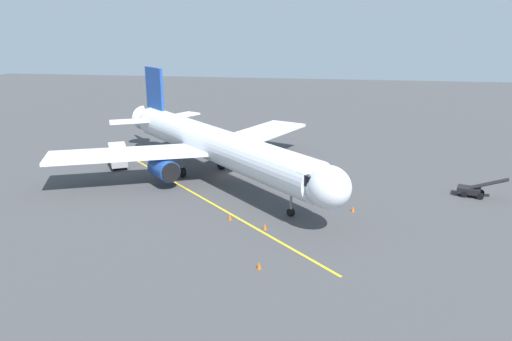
% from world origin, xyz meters
% --- Properties ---
extents(ground_plane, '(220.00, 220.00, 0.00)m').
position_xyz_m(ground_plane, '(0.00, 0.00, 0.00)').
color(ground_plane, '#424244').
extents(apron_lead_in_line, '(28.64, 28.26, 0.01)m').
position_xyz_m(apron_lead_in_line, '(1.55, 8.13, 0.01)').
color(apron_lead_in_line, yellow).
rests_on(apron_lead_in_line, ground).
extents(airplane, '(33.14, 33.02, 11.50)m').
position_xyz_m(airplane, '(1.75, 1.93, 4.00)').
color(airplane, silver).
rests_on(airplane, ground).
extents(ground_crew_marshaller, '(0.47, 0.43, 1.71)m').
position_xyz_m(ground_crew_marshaller, '(-11.90, 5.74, 0.89)').
color(ground_crew_marshaller, '#23232D').
rests_on(ground_crew_marshaller, ground).
extents(belt_loader_near_nose, '(4.73, 2.49, 2.32)m').
position_xyz_m(belt_loader_near_nose, '(-25.75, 3.16, 0.71)').
color(belt_loader_near_nose, black).
rests_on(belt_loader_near_nose, ground).
extents(box_truck_portside, '(3.95, 4.97, 2.62)m').
position_xyz_m(box_truck_portside, '(14.70, -0.91, 1.39)').
color(box_truck_portside, '#9E9EA3').
rests_on(box_truck_portside, ground).
extents(safety_cone_nose_left, '(0.32, 0.32, 0.55)m').
position_xyz_m(safety_cone_nose_left, '(-6.86, 21.98, 0.28)').
color(safety_cone_nose_left, '#F2590F').
rests_on(safety_cone_nose_left, ground).
extents(safety_cone_nose_right, '(0.32, 0.32, 0.55)m').
position_xyz_m(safety_cone_nose_right, '(-6.21, 15.10, 0.28)').
color(safety_cone_nose_right, '#F2590F').
rests_on(safety_cone_nose_right, ground).
extents(safety_cone_wing_port, '(0.32, 0.32, 0.55)m').
position_xyz_m(safety_cone_wing_port, '(-13.70, 9.55, 0.28)').
color(safety_cone_wing_port, '#F2590F').
rests_on(safety_cone_wing_port, ground).
extents(safety_cone_wing_starboard, '(0.32, 0.32, 0.55)m').
position_xyz_m(safety_cone_wing_starboard, '(-2.76, 13.51, 0.28)').
color(safety_cone_wing_starboard, '#F2590F').
rests_on(safety_cone_wing_starboard, ground).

